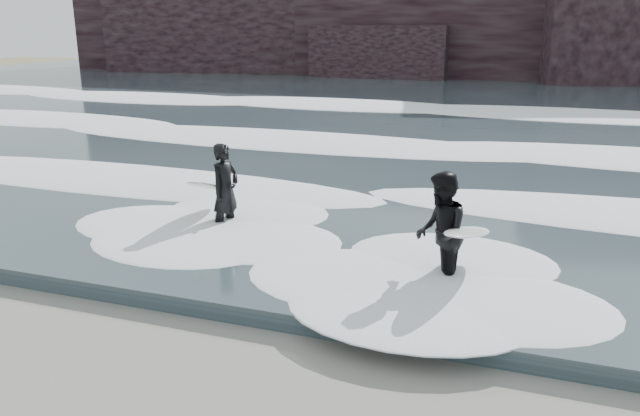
% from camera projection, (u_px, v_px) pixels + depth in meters
% --- Properties ---
extents(sea, '(90.00, 52.00, 0.30)m').
position_uv_depth(sea, '(470.00, 104.00, 32.33)').
color(sea, '#2F3C43').
rests_on(sea, ground).
extents(headland, '(70.00, 9.00, 10.00)m').
position_uv_depth(headland, '(500.00, 11.00, 46.32)').
color(headland, black).
rests_on(headland, ground).
extents(foam_near, '(60.00, 3.20, 0.20)m').
position_uv_depth(foam_near, '(371.00, 196.00, 14.17)').
color(foam_near, white).
rests_on(foam_near, sea).
extents(foam_mid, '(60.00, 4.00, 0.24)m').
position_uv_depth(foam_mid, '(425.00, 142.00, 20.49)').
color(foam_mid, white).
rests_on(foam_mid, sea).
extents(foam_far, '(60.00, 4.80, 0.30)m').
position_uv_depth(foam_far, '(460.00, 107.00, 28.62)').
color(foam_far, white).
rests_on(foam_far, sea).
extents(surfer_left, '(1.11, 1.98, 1.91)m').
position_uv_depth(surfer_left, '(223.00, 190.00, 12.53)').
color(surfer_left, black).
rests_on(surfer_left, ground).
extents(surfer_right, '(1.29, 2.11, 1.98)m').
position_uv_depth(surfer_right, '(443.00, 233.00, 9.82)').
color(surfer_right, black).
rests_on(surfer_right, ground).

